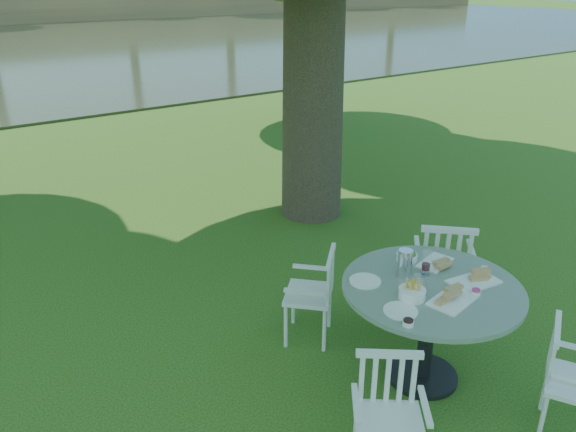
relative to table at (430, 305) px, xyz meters
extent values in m
plane|color=#1E420D|center=(-0.11, 1.50, -0.68)|extent=(140.00, 140.00, 0.00)
cylinder|color=black|center=(0.00, 0.00, -0.66)|extent=(0.56, 0.56, 0.04)
cylinder|color=black|center=(0.00, 0.00, -0.25)|extent=(0.12, 0.12, 0.77)
cylinder|color=slate|center=(0.00, 0.00, 0.15)|extent=(1.35, 1.35, 0.04)
cylinder|color=white|center=(1.16, 0.59, -0.44)|extent=(0.04, 0.04, 0.48)
cylinder|color=white|center=(0.86, 0.89, -0.44)|extent=(0.04, 0.04, 0.48)
cylinder|color=white|center=(0.89, 0.32, -0.44)|extent=(0.04, 0.04, 0.48)
cylinder|color=white|center=(0.59, 0.62, -0.44)|extent=(0.04, 0.04, 0.48)
cube|color=white|center=(0.88, 0.60, -0.18)|extent=(0.66, 0.66, 0.04)
cube|color=white|center=(0.73, 0.45, 0.04)|extent=(0.38, 0.37, 0.49)
cylinder|color=white|center=(-0.39, 1.23, -0.47)|extent=(0.03, 0.03, 0.42)
cylinder|color=white|center=(-0.66, 0.97, -0.47)|extent=(0.03, 0.03, 0.42)
cylinder|color=white|center=(-0.16, 0.99, -0.47)|extent=(0.03, 0.03, 0.42)
cylinder|color=white|center=(-0.43, 0.73, -0.47)|extent=(0.03, 0.03, 0.42)
cube|color=white|center=(-0.41, 0.98, -0.24)|extent=(0.58, 0.58, 0.04)
cube|color=white|center=(-0.28, 0.85, -0.05)|extent=(0.33, 0.32, 0.43)
cylinder|color=white|center=(-0.97, -0.27, -0.47)|extent=(0.03, 0.03, 0.41)
cylinder|color=white|center=(-0.68, -0.50, -0.47)|extent=(0.03, 0.03, 0.41)
cube|color=white|center=(-0.93, -0.52, -0.25)|extent=(0.57, 0.56, 0.04)
cube|color=white|center=(-0.82, -0.37, -0.06)|extent=(0.35, 0.29, 0.42)
cylinder|color=white|center=(0.12, -0.94, -0.47)|extent=(0.03, 0.03, 0.42)
cylinder|color=white|center=(0.45, -0.76, -0.47)|extent=(0.03, 0.03, 0.42)
cube|color=white|center=(0.37, -1.00, -0.25)|extent=(0.56, 0.55, 0.04)
cube|color=white|center=(0.28, -0.84, -0.05)|extent=(0.39, 0.24, 0.43)
cube|color=white|center=(-0.05, -0.23, 0.18)|extent=(0.42, 0.29, 0.01)
cube|color=white|center=(0.29, -0.15, 0.18)|extent=(0.41, 0.27, 0.02)
cube|color=white|center=(0.28, 0.22, 0.18)|extent=(0.36, 0.26, 0.01)
cylinder|color=white|center=(-0.45, -0.11, 0.18)|extent=(0.24, 0.24, 0.01)
cylinder|color=white|center=(-0.37, 0.33, 0.18)|extent=(0.24, 0.24, 0.01)
cylinder|color=white|center=(-0.26, -0.03, 0.21)|extent=(0.20, 0.20, 0.08)
cylinder|color=white|center=(0.14, 0.40, 0.20)|extent=(0.17, 0.17, 0.06)
cylinder|color=silver|center=(-0.07, 0.23, 0.28)|extent=(0.11, 0.11, 0.22)
cylinder|color=white|center=(0.08, 0.14, 0.27)|extent=(0.07, 0.07, 0.20)
cylinder|color=white|center=(-0.11, 0.06, 0.22)|extent=(0.06, 0.06, 0.10)
cylinder|color=white|center=(-0.16, -0.01, 0.22)|extent=(0.06, 0.06, 0.10)
cylinder|color=white|center=(0.16, -0.27, 0.19)|extent=(0.07, 0.07, 0.03)
cylinder|color=white|center=(0.40, -0.19, 0.19)|extent=(0.07, 0.07, 0.03)
cylinder|color=white|center=(0.50, -0.09, 0.19)|extent=(0.07, 0.07, 0.03)
cylinder|color=white|center=(-0.53, -0.26, 0.19)|extent=(0.08, 0.08, 0.03)
camera|label=1|loc=(-3.00, -2.34, 2.31)|focal=35.00mm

